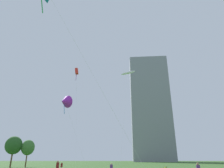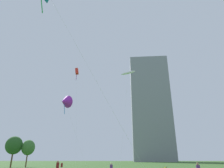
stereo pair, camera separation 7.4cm
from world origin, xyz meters
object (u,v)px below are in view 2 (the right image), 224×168
(kite_flying_0, at_px, (65,102))
(park_tree_0, at_px, (28,148))
(distant_highrise_0, at_px, (150,108))
(kite_flying_3, at_px, (128,73))
(park_tree_1, at_px, (14,145))
(person_standing_4, at_px, (62,166))
(kite_flying_2, at_px, (77,71))
(person_standing_3, at_px, (58,167))

(kite_flying_0, height_order, park_tree_0, kite_flying_0)
(park_tree_0, distance_m, distant_highrise_0, 92.85)
(kite_flying_3, bearing_deg, park_tree_1, -177.08)
(person_standing_4, bearing_deg, park_tree_0, -159.08)
(park_tree_1, bearing_deg, kite_flying_0, -23.94)
(distant_highrise_0, bearing_deg, kite_flying_3, -100.64)
(person_standing_4, bearing_deg, kite_flying_3, 124.07)
(kite_flying_3, height_order, distant_highrise_0, distant_highrise_0)
(park_tree_0, bearing_deg, kite_flying_2, -0.78)
(kite_flying_3, height_order, park_tree_1, kite_flying_3)
(person_standing_3, height_order, park_tree_0, park_tree_0)
(kite_flying_2, distance_m, park_tree_0, 23.72)
(park_tree_0, relative_size, distant_highrise_0, 0.10)
(kite_flying_2, relative_size, kite_flying_3, 1.03)
(person_standing_3, xyz_separation_m, park_tree_1, (-17.45, 21.15, 4.05))
(kite_flying_3, distance_m, park_tree_0, 33.11)
(person_standing_4, bearing_deg, kite_flying_0, 179.47)
(kite_flying_0, height_order, park_tree_1, kite_flying_0)
(person_standing_4, distance_m, kite_flying_0, 16.72)
(kite_flying_0, relative_size, kite_flying_2, 0.61)
(kite_flying_2, height_order, park_tree_1, kite_flying_2)
(person_standing_4, distance_m, park_tree_1, 22.64)
(kite_flying_0, distance_m, park_tree_1, 17.58)
(kite_flying_0, xyz_separation_m, distant_highrise_0, (34.27, 83.46, 18.37))
(park_tree_1, bearing_deg, park_tree_0, 19.75)
(kite_flying_3, relative_size, park_tree_1, 3.57)
(person_standing_4, bearing_deg, distant_highrise_0, 142.93)
(person_standing_3, height_order, kite_flying_3, kite_flying_3)
(kite_flying_0, xyz_separation_m, park_tree_0, (-10.32, 7.14, -10.03))
(person_standing_3, distance_m, kite_flying_2, 33.20)
(distant_highrise_0, bearing_deg, park_tree_0, -117.13)
(park_tree_1, distance_m, distant_highrise_0, 95.20)
(person_standing_4, height_order, park_tree_0, park_tree_0)
(kite_flying_2, height_order, distant_highrise_0, distant_highrise_0)
(person_standing_4, height_order, kite_flying_0, kite_flying_0)
(person_standing_3, height_order, kite_flying_2, kite_flying_2)
(person_standing_4, relative_size, park_tree_0, 0.24)
(kite_flying_2, bearing_deg, kite_flying_0, -96.21)
(person_standing_4, xyz_separation_m, kite_flying_0, (-2.90, 9.03, 13.77))
(kite_flying_2, bearing_deg, kite_flying_3, 1.90)
(kite_flying_2, relative_size, park_tree_0, 4.11)
(person_standing_3, xyz_separation_m, kite_flying_3, (11.66, 22.63, 24.15))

